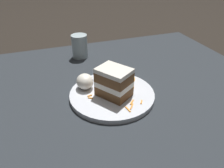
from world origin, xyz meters
TOP-DOWN VIEW (x-y plane):
  - ground_plane at (0.00, 0.00)m, footprint 6.00×6.00m
  - dining_table at (0.00, 0.00)m, footprint 1.04×1.18m
  - plate at (-0.04, 0.02)m, footprint 0.27×0.27m
  - cake_slice at (-0.03, 0.02)m, footprint 0.12×0.12m
  - cream_dollop at (-0.10, -0.06)m, footprint 0.06×0.05m
  - orange_garnish at (-0.10, 0.09)m, footprint 0.07×0.07m
  - carrot_shreds_scatter at (-0.01, 0.03)m, footprint 0.21×0.16m
  - drinking_glass at (-0.38, -0.01)m, footprint 0.07×0.07m

SIDE VIEW (x-z plane):
  - ground_plane at x=0.00m, z-range 0.00..0.00m
  - dining_table at x=0.00m, z-range 0.00..0.02m
  - plate at x=-0.04m, z-range 0.02..0.04m
  - carrot_shreds_scatter at x=-0.01m, z-range 0.04..0.04m
  - orange_garnish at x=-0.10m, z-range 0.04..0.04m
  - cream_dollop at x=-0.10m, z-range 0.04..0.09m
  - drinking_glass at x=-0.38m, z-range 0.02..0.11m
  - cake_slice at x=-0.03m, z-range 0.04..0.13m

